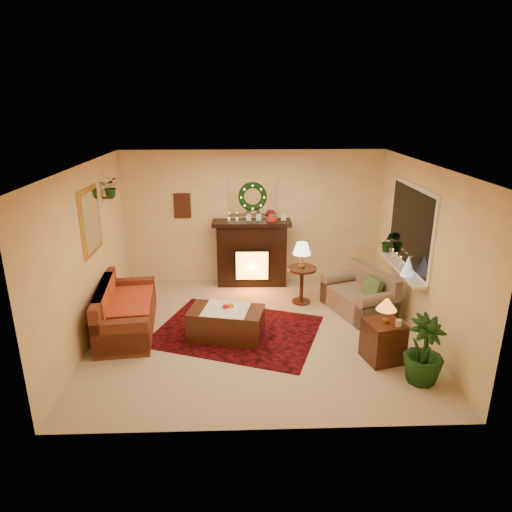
{
  "coord_description": "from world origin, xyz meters",
  "views": [
    {
      "loc": [
        -0.24,
        -6.41,
        3.44
      ],
      "look_at": [
        0.0,
        0.35,
        1.15
      ],
      "focal_mm": 32.0,
      "sensor_mm": 36.0,
      "label": 1
    }
  ],
  "objects_px": {
    "side_table_round": "(301,286)",
    "coffee_table": "(226,325)",
    "end_table_square": "(383,342)",
    "fireplace": "(252,257)",
    "sofa": "(126,305)",
    "loveseat": "(359,289)"
  },
  "relations": [
    {
      "from": "loveseat",
      "to": "coffee_table",
      "type": "bearing_deg",
      "value": 179.33
    },
    {
      "from": "sofa",
      "to": "coffee_table",
      "type": "relative_size",
      "value": 1.61
    },
    {
      "from": "sofa",
      "to": "coffee_table",
      "type": "bearing_deg",
      "value": -17.52
    },
    {
      "from": "side_table_round",
      "to": "end_table_square",
      "type": "distance_m",
      "value": 2.16
    },
    {
      "from": "side_table_round",
      "to": "coffee_table",
      "type": "distance_m",
      "value": 1.81
    },
    {
      "from": "sofa",
      "to": "side_table_round",
      "type": "height_order",
      "value": "sofa"
    },
    {
      "from": "side_table_round",
      "to": "end_table_square",
      "type": "bearing_deg",
      "value": -65.85
    },
    {
      "from": "coffee_table",
      "to": "side_table_round",
      "type": "bearing_deg",
      "value": 55.28
    },
    {
      "from": "side_table_round",
      "to": "coffee_table",
      "type": "height_order",
      "value": "side_table_round"
    },
    {
      "from": "side_table_round",
      "to": "coffee_table",
      "type": "xyz_separation_m",
      "value": [
        -1.31,
        -1.24,
        -0.12
      ]
    },
    {
      "from": "fireplace",
      "to": "coffee_table",
      "type": "xyz_separation_m",
      "value": [
        -0.45,
        -2.18,
        -0.34
      ]
    },
    {
      "from": "loveseat",
      "to": "coffee_table",
      "type": "relative_size",
      "value": 1.15
    },
    {
      "from": "sofa",
      "to": "loveseat",
      "type": "distance_m",
      "value": 3.83
    },
    {
      "from": "end_table_square",
      "to": "loveseat",
      "type": "bearing_deg",
      "value": 88.68
    },
    {
      "from": "side_table_round",
      "to": "coffee_table",
      "type": "bearing_deg",
      "value": -136.58
    },
    {
      "from": "loveseat",
      "to": "end_table_square",
      "type": "distance_m",
      "value": 1.54
    },
    {
      "from": "end_table_square",
      "to": "fireplace",
      "type": "bearing_deg",
      "value": 121.08
    },
    {
      "from": "coffee_table",
      "to": "end_table_square",
      "type": "bearing_deg",
      "value": -6.38
    },
    {
      "from": "sofa",
      "to": "coffee_table",
      "type": "xyz_separation_m",
      "value": [
        1.57,
        -0.3,
        -0.22
      ]
    },
    {
      "from": "sofa",
      "to": "loveseat",
      "type": "relative_size",
      "value": 1.4
    },
    {
      "from": "coffee_table",
      "to": "sofa",
      "type": "bearing_deg",
      "value": -178.81
    },
    {
      "from": "end_table_square",
      "to": "side_table_round",
      "type": "bearing_deg",
      "value": 114.15
    }
  ]
}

